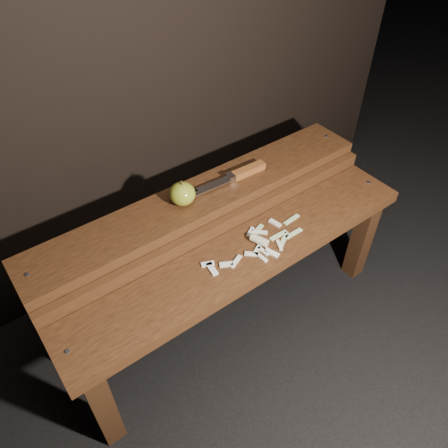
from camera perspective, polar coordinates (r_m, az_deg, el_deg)
ground at (r=1.67m, az=1.26°, el=-12.46°), size 60.00×60.00×0.00m
bench_front_tier at (r=1.36m, az=3.07°, el=-5.78°), size 1.20×0.20×0.42m
bench_rear_tier at (r=1.44m, az=-2.51°, el=1.28°), size 1.20×0.21×0.50m
apple at (r=1.33m, az=-5.46°, el=3.95°), size 0.08×0.08×0.08m
knife at (r=1.45m, az=1.95°, el=6.48°), size 0.30×0.05×0.03m
apple_scraps at (r=1.33m, az=4.53°, el=-2.55°), size 0.38×0.15×0.03m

